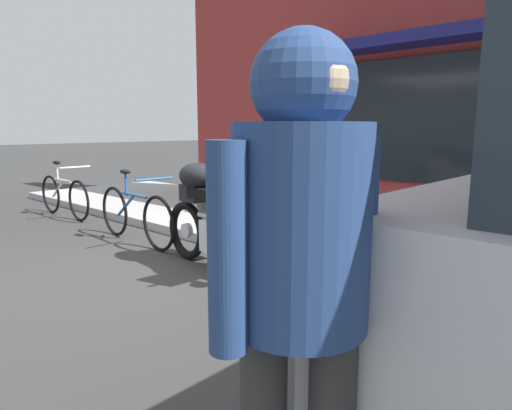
{
  "coord_description": "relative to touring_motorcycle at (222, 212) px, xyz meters",
  "views": [
    {
      "loc": [
        3.71,
        -2.35,
        1.43
      ],
      "look_at": [
        0.83,
        0.77,
        0.7
      ],
      "focal_mm": 31.17,
      "sensor_mm": 36.0,
      "label": 1
    }
  ],
  "objects": [
    {
      "name": "parked_bicycle",
      "position": [
        -1.64,
        0.03,
        -0.24
      ],
      "size": [
        1.76,
        0.48,
        0.92
      ],
      "color": "black",
      "rests_on": "ground_plane"
    },
    {
      "name": "ground_plane",
      "position": [
        -0.5,
        -0.62,
        -0.61
      ],
      "size": [
        80.0,
        80.0,
        0.0
      ],
      "primitive_type": "plane",
      "color": "#323232"
    },
    {
      "name": "second_bicycle_by_cafe",
      "position": [
        -3.97,
        0.17,
        -0.25
      ],
      "size": [
        1.67,
        0.48,
        0.91
      ],
      "color": "black",
      "rests_on": "ground_plane"
    },
    {
      "name": "pedestrian_walking",
      "position": [
        2.5,
        -2.02,
        0.46
      ],
      "size": [
        0.46,
        0.55,
        1.69
      ],
      "color": "#313131",
      "rests_on": "ground_plane"
    },
    {
      "name": "sandwich_board_sign",
      "position": [
        -1.37,
        1.94,
        0.01
      ],
      "size": [
        0.55,
        0.42,
        0.97
      ],
      "color": "black",
      "rests_on": "sidewalk_curb"
    },
    {
      "name": "touring_motorcycle",
      "position": [
        0.0,
        0.0,
        0.0
      ],
      "size": [
        2.1,
        0.79,
        1.4
      ],
      "color": "black",
      "rests_on": "ground_plane"
    }
  ]
}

